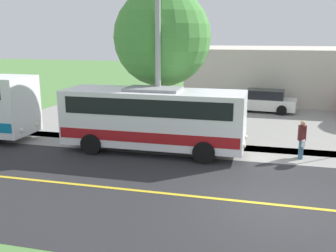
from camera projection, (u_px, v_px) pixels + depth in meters
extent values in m
plane|color=#548442|center=(267.00, 204.00, 11.83)|extent=(120.00, 120.00, 0.00)
cube|color=#28282B|center=(267.00, 204.00, 11.83)|extent=(8.00, 100.00, 0.01)
cube|color=gray|center=(268.00, 154.00, 16.74)|extent=(2.40, 100.00, 0.01)
cube|color=gray|center=(322.00, 122.00, 22.80)|extent=(14.00, 36.00, 0.01)
cube|color=gold|center=(267.00, 204.00, 11.83)|extent=(0.16, 100.00, 0.00)
cube|color=white|center=(154.00, 117.00, 16.92)|extent=(2.41, 7.82, 2.33)
cube|color=maroon|center=(154.00, 131.00, 17.06)|extent=(2.45, 7.66, 0.44)
cube|color=black|center=(153.00, 103.00, 16.78)|extent=(2.45, 7.03, 0.70)
cube|color=gray|center=(153.00, 89.00, 16.64)|extent=(1.45, 2.34, 0.12)
cylinder|color=black|center=(212.00, 137.00, 17.71)|extent=(0.25, 0.90, 0.90)
cylinder|color=black|center=(204.00, 153.00, 15.44)|extent=(0.25, 0.90, 0.90)
cylinder|color=black|center=(113.00, 131.00, 18.89)|extent=(0.25, 0.90, 0.90)
cylinder|color=black|center=(91.00, 144.00, 16.62)|extent=(0.25, 0.90, 0.90)
sphere|color=#F2EACC|center=(246.00, 137.00, 16.78)|extent=(0.20, 0.20, 0.20)
sphere|color=#F2EACC|center=(244.00, 146.00, 15.53)|extent=(0.20, 0.20, 0.20)
cylinder|color=black|center=(9.00, 125.00, 20.18)|extent=(0.25, 0.90, 0.90)
sphere|color=#F2EACC|center=(37.00, 124.00, 19.15)|extent=(0.20, 0.20, 0.20)
sphere|color=#F2EACC|center=(21.00, 130.00, 17.95)|extent=(0.20, 0.20, 0.20)
cylinder|color=#335972|center=(301.00, 149.00, 16.21)|extent=(0.18, 0.18, 0.78)
cylinder|color=#335972|center=(301.00, 150.00, 16.02)|extent=(0.18, 0.18, 0.78)
cylinder|color=#4C1919|center=(302.00, 133.00, 15.96)|extent=(0.34, 0.34, 0.62)
sphere|color=tan|center=(303.00, 123.00, 15.86)|extent=(0.21, 0.21, 0.21)
cylinder|color=#4C1919|center=(302.00, 131.00, 16.12)|extent=(0.27, 0.10, 0.56)
cube|color=beige|center=(302.00, 140.00, 16.28)|extent=(0.20, 0.12, 0.28)
cylinder|color=#4C1919|center=(303.00, 133.00, 15.78)|extent=(0.27, 0.10, 0.56)
cube|color=white|center=(303.00, 143.00, 15.79)|extent=(0.20, 0.12, 0.28)
cylinder|color=#9E9EA3|center=(158.00, 51.00, 16.72)|extent=(0.24, 0.24, 8.66)
cube|color=white|center=(262.00, 103.00, 25.92)|extent=(2.21, 4.55, 0.70)
cube|color=black|center=(265.00, 94.00, 25.71)|extent=(1.75, 2.55, 0.57)
cylinder|color=black|center=(239.00, 108.00, 25.59)|extent=(0.28, 0.66, 0.64)
cylinder|color=black|center=(243.00, 103.00, 27.24)|extent=(0.28, 0.66, 0.64)
cylinder|color=black|center=(282.00, 110.00, 24.69)|extent=(0.28, 0.66, 0.64)
cylinder|color=black|center=(284.00, 106.00, 26.34)|extent=(0.28, 0.66, 0.64)
cylinder|color=brown|center=(162.00, 105.00, 19.74)|extent=(0.36, 0.36, 3.08)
sphere|color=#478C3D|center=(162.00, 37.00, 18.97)|extent=(4.76, 4.76, 4.76)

